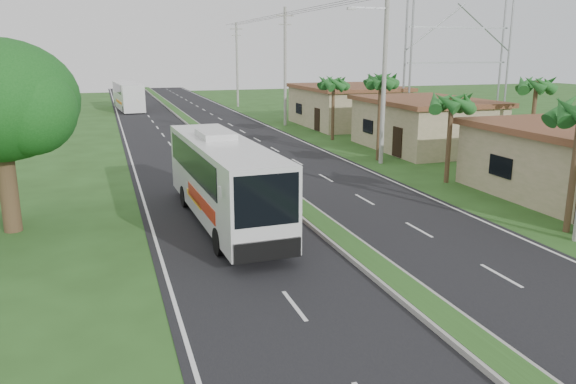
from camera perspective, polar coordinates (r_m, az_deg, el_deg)
name	(u,v)px	position (r m, az deg, el deg)	size (l,w,h in m)	color
ground	(404,290)	(17.52, 11.71, -9.74)	(180.00, 180.00, 0.00)	#26491A
road_asphalt	(245,165)	(35.48, -4.42, 2.72)	(14.00, 160.00, 0.02)	black
median_strip	(245,164)	(35.46, -4.43, 2.87)	(1.20, 160.00, 0.18)	gray
lane_edge_left	(135,172)	(34.55, -15.28, 1.93)	(0.12, 160.00, 0.01)	silver
lane_edge_right	(342,159)	(37.61, 5.55, 3.33)	(0.12, 160.00, 0.01)	silver
shop_mid	(424,124)	(42.45, 13.64, 6.77)	(7.60, 10.60, 3.67)	#988F67
shop_far	(346,105)	(54.77, 5.91, 8.74)	(8.60, 11.60, 3.82)	#988F67
palm_verge_b	(452,102)	(31.36, 16.29, 8.73)	(2.40, 2.40, 5.05)	#473321
palm_verge_c	(381,81)	(37.00, 9.41, 11.03)	(2.40, 2.40, 5.85)	#473321
palm_verge_d	(333,83)	(45.39, 4.64, 10.98)	(2.40, 2.40, 5.25)	#473321
palm_behind_shop	(537,85)	(38.67, 23.93, 9.87)	(2.40, 2.40, 5.65)	#473321
utility_pole_b	(384,64)	(35.92, 9.76, 12.74)	(3.20, 0.28, 12.00)	gray
utility_pole_c	(285,65)	(54.45, -0.29, 12.73)	(1.60, 0.28, 11.00)	gray
utility_pole_d	(237,64)	(73.74, -5.20, 12.84)	(1.60, 0.28, 10.50)	gray
billboard_lattice	(458,53)	(53.21, 16.90, 13.35)	(10.18, 1.18, 12.07)	gray
coach_bus_main	(223,175)	(23.23, -6.63, 1.71)	(2.83, 11.60, 3.72)	silver
coach_bus_far	(128,95)	(71.97, -15.95, 9.49)	(3.26, 11.34, 3.26)	silver
motorcyclist	(248,186)	(26.39, -4.04, 0.59)	(1.68, 0.48, 2.30)	black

